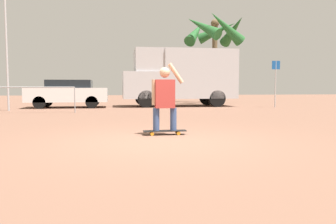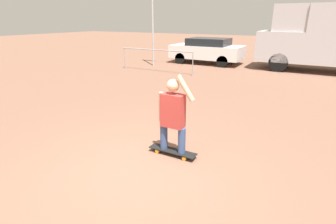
{
  "view_description": "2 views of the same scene",
  "coord_description": "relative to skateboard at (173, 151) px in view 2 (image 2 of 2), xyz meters",
  "views": [
    {
      "loc": [
        -0.86,
        -6.16,
        1.03
      ],
      "look_at": [
        0.39,
        1.43,
        0.46
      ],
      "focal_mm": 35.0,
      "sensor_mm": 36.0,
      "label": 1
    },
    {
      "loc": [
        2.31,
        -3.06,
        2.45
      ],
      "look_at": [
        -0.04,
        1.15,
        0.73
      ],
      "focal_mm": 28.0,
      "sensor_mm": 36.0,
      "label": 2
    }
  ],
  "objects": [
    {
      "name": "plaza_railing_segment",
      "position": [
        -4.63,
        6.97,
        0.82
      ],
      "size": [
        3.91,
        0.05,
        1.08
      ],
      "color": "#99999E",
      "rests_on": "ground_plane"
    },
    {
      "name": "person_skateboarder",
      "position": [
        -0.0,
        0.0,
        0.78
      ],
      "size": [
        0.7,
        0.23,
        1.47
      ],
      "color": "#384C7A",
      "rests_on": "skateboard"
    },
    {
      "name": "ground_plane",
      "position": [
        -0.22,
        -0.86,
        -0.08
      ],
      "size": [
        80.0,
        80.0,
        0.0
      ],
      "primitive_type": "plane",
      "color": "brown"
    },
    {
      "name": "camper_van",
      "position": [
        2.61,
        10.87,
        1.63
      ],
      "size": [
        6.17,
        2.16,
        3.12
      ],
      "color": "black",
      "rests_on": "ground_plane"
    },
    {
      "name": "parked_car_white",
      "position": [
        -3.43,
        10.63,
        0.69
      ],
      "size": [
        4.03,
        1.94,
        1.43
      ],
      "color": "black",
      "rests_on": "ground_plane"
    },
    {
      "name": "skateboard",
      "position": [
        0.0,
        0.0,
        0.0
      ],
      "size": [
        0.94,
        0.22,
        0.1
      ],
      "color": "black",
      "rests_on": "ground_plane"
    }
  ]
}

